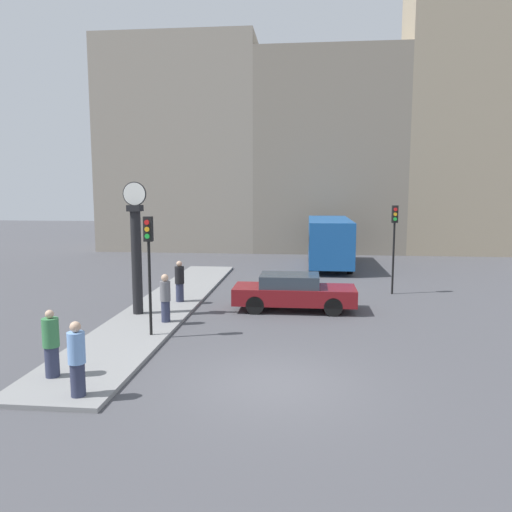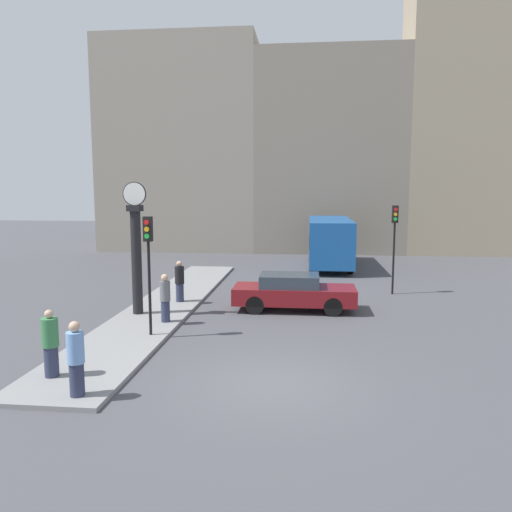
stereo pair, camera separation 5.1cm
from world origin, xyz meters
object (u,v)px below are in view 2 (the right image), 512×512
(traffic_light_near, at_px, (148,251))
(pedestrian_green_hoodie, at_px, (50,344))
(bus_distant, at_px, (330,240))
(traffic_light_far, at_px, (395,231))
(pedestrian_grey_jacket, at_px, (165,298))
(pedestrian_black_jacket, at_px, (180,281))
(pedestrian_blue_stripe, at_px, (76,359))
(street_clock, at_px, (136,252))
(sedan_car, at_px, (293,292))

(traffic_light_near, xyz_separation_m, pedestrian_green_hoodie, (-1.29, -3.66, -1.83))
(bus_distant, height_order, traffic_light_far, traffic_light_far)
(traffic_light_far, bearing_deg, pedestrian_grey_jacket, -144.92)
(bus_distant, bearing_deg, traffic_light_far, -72.16)
(pedestrian_grey_jacket, bearing_deg, pedestrian_green_hoodie, -104.12)
(pedestrian_black_jacket, relative_size, pedestrian_blue_stripe, 0.99)
(street_clock, bearing_deg, pedestrian_black_jacket, 63.81)
(pedestrian_green_hoodie, bearing_deg, pedestrian_black_jacket, 83.09)
(bus_distant, xyz_separation_m, pedestrian_black_jacket, (-6.44, -10.63, -0.70))
(traffic_light_far, bearing_deg, street_clock, -153.21)
(traffic_light_far, relative_size, street_clock, 0.82)
(traffic_light_near, xyz_separation_m, pedestrian_black_jacket, (-0.28, 4.68, -1.82))
(pedestrian_black_jacket, bearing_deg, traffic_light_near, -86.57)
(traffic_light_near, bearing_deg, traffic_light_far, 41.40)
(pedestrian_blue_stripe, relative_size, pedestrian_grey_jacket, 1.01)
(traffic_light_far, xyz_separation_m, street_clock, (-9.94, -5.02, -0.41))
(traffic_light_far, xyz_separation_m, pedestrian_blue_stripe, (-8.79, -12.31, -1.86))
(bus_distant, bearing_deg, street_clock, -120.40)
(bus_distant, bearing_deg, pedestrian_green_hoodie, -111.42)
(pedestrian_green_hoodie, distance_m, pedestrian_blue_stripe, 1.54)
(traffic_light_near, xyz_separation_m, traffic_light_far, (8.63, 7.61, 0.05))
(pedestrian_grey_jacket, bearing_deg, traffic_light_near, -90.89)
(street_clock, xyz_separation_m, pedestrian_green_hoodie, (0.02, -6.26, -1.47))
(pedestrian_black_jacket, height_order, pedestrian_blue_stripe, pedestrian_blue_stripe)
(traffic_light_far, xyz_separation_m, pedestrian_green_hoodie, (-9.93, -11.28, -1.88))
(pedestrian_green_hoodie, height_order, pedestrian_black_jacket, pedestrian_black_jacket)
(sedan_car, distance_m, pedestrian_grey_jacket, 5.01)
(bus_distant, height_order, pedestrian_green_hoodie, bus_distant)
(pedestrian_black_jacket, bearing_deg, pedestrian_green_hoodie, -96.91)
(sedan_car, relative_size, street_clock, 0.97)
(sedan_car, xyz_separation_m, traffic_light_far, (4.31, 3.48, 2.09))
(pedestrian_grey_jacket, bearing_deg, street_clock, 142.34)
(sedan_car, height_order, traffic_light_near, traffic_light_near)
(sedan_car, bearing_deg, pedestrian_green_hoodie, -125.74)
(sedan_car, xyz_separation_m, bus_distant, (1.84, 11.18, 0.92))
(street_clock, xyz_separation_m, pedestrian_blue_stripe, (1.15, -7.29, -1.45))
(traffic_light_near, xyz_separation_m, pedestrian_grey_jacket, (0.02, 1.57, -1.82))
(pedestrian_blue_stripe, bearing_deg, pedestrian_grey_jacket, 88.36)
(pedestrian_green_hoodie, bearing_deg, bus_distant, 68.58)
(bus_distant, height_order, traffic_light_near, traffic_light_near)
(sedan_car, height_order, pedestrian_grey_jacket, pedestrian_grey_jacket)
(pedestrian_blue_stripe, bearing_deg, sedan_car, 63.12)
(sedan_car, relative_size, pedestrian_black_jacket, 2.80)
(traffic_light_near, height_order, street_clock, street_clock)
(sedan_car, height_order, traffic_light_far, traffic_light_far)
(sedan_car, height_order, bus_distant, bus_distant)
(street_clock, distance_m, pedestrian_black_jacket, 2.75)
(bus_distant, relative_size, pedestrian_grey_jacket, 4.68)
(sedan_car, bearing_deg, bus_distant, 80.68)
(traffic_light_far, bearing_deg, pedestrian_black_jacket, -161.79)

